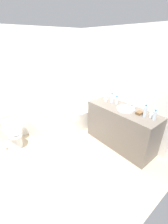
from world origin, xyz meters
TOP-DOWN VIEW (x-y plane):
  - ground_plane at (0.00, 0.00)m, footprint 3.61×3.61m
  - wall_back_tiled at (0.00, 1.28)m, footprint 3.01×0.10m
  - wall_right_mirror at (1.35, 0.00)m, footprint 0.10×2.86m
  - bathtub at (0.38, 0.84)m, footprint 1.68×0.78m
  - toilet at (-0.87, 0.92)m, footprint 0.40×0.50m
  - vanity_counter at (1.01, -0.52)m, footprint 0.59×1.56m
  - sink_basin at (1.00, -0.59)m, footprint 0.36×0.36m
  - sink_faucet at (1.21, -0.59)m, footprint 0.10×0.15m
  - water_bottle_0 at (1.08, -0.14)m, footprint 0.07×0.07m
  - water_bottle_1 at (1.01, -0.99)m, footprint 0.06×0.06m
  - water_bottle_2 at (1.05, -1.16)m, footprint 0.06×0.06m
  - water_bottle_3 at (1.09, -0.26)m, footprint 0.07×0.07m
  - drinking_glass_0 at (1.02, -0.03)m, footprint 0.07×0.07m
  - drinking_glass_1 at (1.08, 0.06)m, footprint 0.06×0.06m
  - drinking_glass_2 at (1.09, -1.08)m, footprint 0.07×0.07m
  - amenity_basket at (1.05, -0.87)m, footprint 0.14×0.10m
  - bath_mat at (0.18, 0.19)m, footprint 0.54×0.44m
  - toilet_paper_roll at (-1.14, 0.91)m, footprint 0.11×0.11m

SIDE VIEW (x-z plane):
  - ground_plane at x=0.00m, z-range 0.00..0.00m
  - bath_mat at x=0.18m, z-range 0.00..0.01m
  - toilet_paper_roll at x=-1.14m, z-range 0.00..0.11m
  - bathtub at x=0.38m, z-range -0.32..0.85m
  - toilet at x=-0.87m, z-range 0.01..0.64m
  - vanity_counter at x=1.01m, z-range 0.00..0.90m
  - sink_basin at x=1.00m, z-range 0.90..0.94m
  - amenity_basket at x=1.05m, z-range 0.90..0.95m
  - sink_faucet at x=1.21m, z-range 0.89..0.97m
  - drinking_glass_2 at x=1.09m, z-range 0.90..0.98m
  - drinking_glass_0 at x=1.02m, z-range 0.90..0.98m
  - drinking_glass_1 at x=1.08m, z-range 0.90..0.99m
  - water_bottle_3 at x=1.09m, z-range 0.89..1.07m
  - water_bottle_2 at x=1.05m, z-range 0.89..1.09m
  - water_bottle_0 at x=1.08m, z-range 0.89..1.11m
  - water_bottle_1 at x=1.01m, z-range 0.89..1.14m
  - wall_back_tiled at x=0.00m, z-range 0.00..2.45m
  - wall_right_mirror at x=1.35m, z-range 0.00..2.45m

